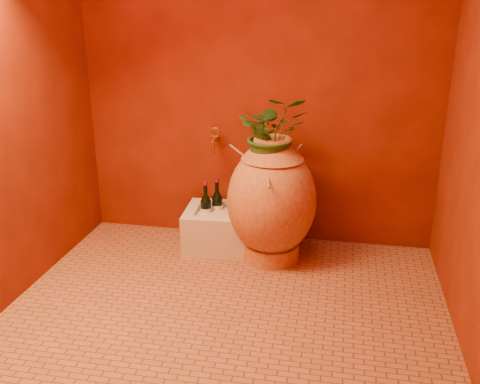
% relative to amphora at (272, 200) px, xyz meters
% --- Properties ---
extents(floor, '(2.50, 2.50, 0.00)m').
position_rel_amphora_xyz_m(floor, '(-0.16, -0.65, -0.42)').
color(floor, '#994F32').
rests_on(floor, ground).
extents(wall_back, '(2.50, 0.02, 2.50)m').
position_rel_amphora_xyz_m(wall_back, '(-0.16, 0.35, 0.83)').
color(wall_back, '#551504').
rests_on(wall_back, ground).
extents(wall_left, '(0.02, 2.00, 2.50)m').
position_rel_amphora_xyz_m(wall_left, '(-1.41, -0.65, 0.83)').
color(wall_left, '#551504').
rests_on(wall_left, ground).
extents(amphora, '(0.78, 0.78, 0.85)m').
position_rel_amphora_xyz_m(amphora, '(0.00, 0.00, 0.00)').
color(amphora, '#C87B38').
rests_on(amphora, floor).
extents(stone_basin, '(0.64, 0.45, 0.29)m').
position_rel_amphora_xyz_m(stone_basin, '(-0.31, 0.10, -0.29)').
color(stone_basin, beige).
rests_on(stone_basin, floor).
extents(wine_bottle_a, '(0.08, 0.08, 0.33)m').
position_rel_amphora_xyz_m(wine_bottle_a, '(-0.20, 0.15, -0.15)').
color(wine_bottle_a, black).
rests_on(wine_bottle_a, stone_basin).
extents(wine_bottle_b, '(0.08, 0.08, 0.32)m').
position_rel_amphora_xyz_m(wine_bottle_b, '(-0.48, 0.11, -0.15)').
color(wine_bottle_b, black).
rests_on(wine_bottle_b, stone_basin).
extents(wine_bottle_c, '(0.08, 0.08, 0.33)m').
position_rel_amphora_xyz_m(wine_bottle_c, '(-0.42, 0.18, -0.15)').
color(wine_bottle_c, black).
rests_on(wine_bottle_c, stone_basin).
extents(wall_tap, '(0.07, 0.16, 0.17)m').
position_rel_amphora_xyz_m(wall_tap, '(-0.45, 0.26, 0.33)').
color(wall_tap, '#A77626').
rests_on(wall_tap, wall_back).
extents(plant_main, '(0.51, 0.46, 0.49)m').
position_rel_amphora_xyz_m(plant_main, '(0.00, 0.00, 0.45)').
color(plant_main, '#234C1B').
rests_on(plant_main, amphora).
extents(plant_side, '(0.22, 0.23, 0.33)m').
position_rel_amphora_xyz_m(plant_side, '(-0.06, -0.05, 0.38)').
color(plant_side, '#234C1B').
rests_on(plant_side, amphora).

